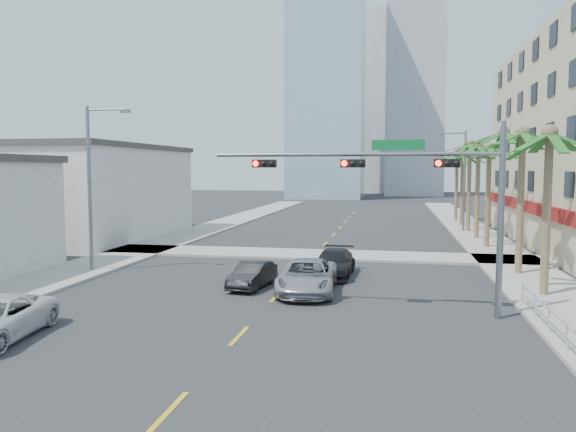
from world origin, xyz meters
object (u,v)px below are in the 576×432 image
object	(u,v)px
traffic_signal_mast	(413,184)
car_lane_center	(307,277)
car_lane_left	(252,275)
car_lane_right	(334,263)

from	to	relation	value
traffic_signal_mast	car_lane_center	bearing A→B (deg)	145.91
car_lane_left	car_lane_right	distance (m)	4.99
traffic_signal_mast	car_lane_right	size ratio (longest dim) A/B	2.32
car_lane_center	car_lane_right	distance (m)	4.27
car_lane_left	car_lane_right	size ratio (longest dim) A/B	0.77
car_lane_left	traffic_signal_mast	bearing A→B (deg)	-19.84
traffic_signal_mast	car_lane_center	distance (m)	6.97
traffic_signal_mast	car_lane_center	world-z (taller)	traffic_signal_mast
traffic_signal_mast	car_lane_left	bearing A→B (deg)	152.96
traffic_signal_mast	car_lane_right	world-z (taller)	traffic_signal_mast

